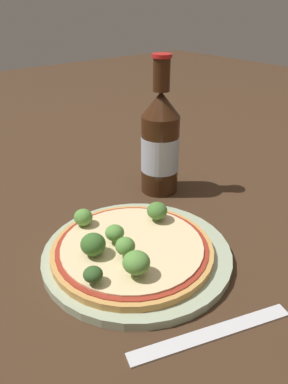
{
  "coord_description": "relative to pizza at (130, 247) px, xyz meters",
  "views": [
    {
      "loc": [
        0.33,
        -0.29,
        0.33
      ],
      "look_at": [
        -0.06,
        0.03,
        0.06
      ],
      "focal_mm": 35.0,
      "sensor_mm": 36.0,
      "label": 1
    }
  ],
  "objects": [
    {
      "name": "ground_plane",
      "position": [
        0.0,
        0.04,
        -0.02
      ],
      "size": [
        3.0,
        3.0,
        0.0
      ],
      "primitive_type": "plane",
      "color": "#3D2819"
    },
    {
      "name": "broccoli_floret_6",
      "position": [
        0.04,
        -0.08,
        0.02
      ],
      "size": [
        0.02,
        0.02,
        0.02
      ],
      "color": "#6B8E51",
      "rests_on": "pizza"
    },
    {
      "name": "broccoli_floret_5",
      "position": [
        -0.08,
        -0.02,
        0.02
      ],
      "size": [
        0.03,
        0.03,
        0.03
      ],
      "color": "#6B8E51",
      "rests_on": "pizza"
    },
    {
      "name": "beer_bottle",
      "position": [
        -0.13,
        0.17,
        0.07
      ],
      "size": [
        0.07,
        0.07,
        0.24
      ],
      "color": "#381E0F",
      "rests_on": "ground_plane"
    },
    {
      "name": "broccoli_floret_0",
      "position": [
        -0.01,
        -0.02,
        0.02
      ],
      "size": [
        0.03,
        0.03,
        0.03
      ],
      "color": "#6B8E51",
      "rests_on": "pizza"
    },
    {
      "name": "broccoli_floret_1",
      "position": [
        -0.01,
        -0.05,
        0.02
      ],
      "size": [
        0.03,
        0.03,
        0.03
      ],
      "color": "#6B8E51",
      "rests_on": "pizza"
    },
    {
      "name": "pizza",
      "position": [
        0.0,
        0.0,
        0.0
      ],
      "size": [
        0.22,
        0.22,
        0.01
      ],
      "color": "tan",
      "rests_on": "plate"
    },
    {
      "name": "broccoli_floret_3",
      "position": [
        -0.02,
        0.07,
        0.02
      ],
      "size": [
        0.03,
        0.03,
        0.03
      ],
      "color": "#6B8E51",
      "rests_on": "pizza"
    },
    {
      "name": "plate",
      "position": [
        0.0,
        0.01,
        -0.01
      ],
      "size": [
        0.26,
        0.26,
        0.01
      ],
      "color": "#A3B293",
      "rests_on": "ground_plane"
    },
    {
      "name": "fork",
      "position": [
        0.16,
        -0.01,
        -0.02
      ],
      "size": [
        0.08,
        0.19,
        0.0
      ],
      "rotation": [
        0.0,
        0.0,
        1.24
      ],
      "color": "silver",
      "rests_on": "ground_plane"
    },
    {
      "name": "broccoli_floret_4",
      "position": [
        0.02,
        -0.02,
        0.02
      ],
      "size": [
        0.03,
        0.03,
        0.03
      ],
      "color": "#6B8E51",
      "rests_on": "pizza"
    },
    {
      "name": "broccoli_floret_2",
      "position": [
        0.06,
        -0.03,
        0.03
      ],
      "size": [
        0.03,
        0.03,
        0.03
      ],
      "color": "#6B8E51",
      "rests_on": "pizza"
    }
  ]
}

